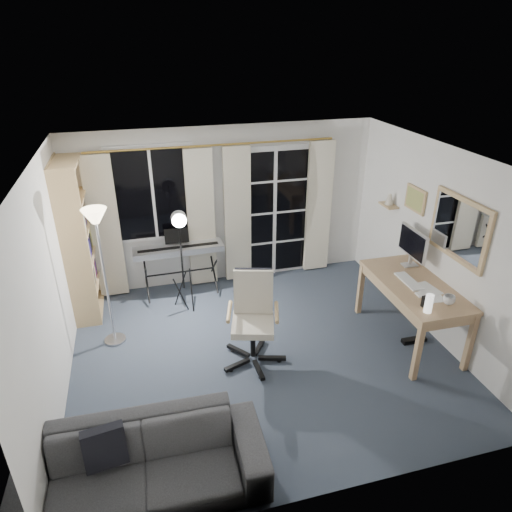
{
  "coord_description": "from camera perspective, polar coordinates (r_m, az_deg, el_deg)",
  "views": [
    {
      "loc": [
        -1.25,
        -4.35,
        3.56
      ],
      "look_at": [
        0.02,
        0.35,
        1.16
      ],
      "focal_mm": 32.0,
      "sensor_mm": 36.0,
      "label": 1
    }
  ],
  "objects": [
    {
      "name": "bookshelf",
      "position": [
        6.54,
        -21.59,
        1.48
      ],
      "size": [
        0.35,
        1.01,
        2.16
      ],
      "rotation": [
        0.0,
        0.0,
        -0.01
      ],
      "color": "tan",
      "rests_on": "floor"
    },
    {
      "name": "framed_print",
      "position": [
        6.32,
        19.31,
        6.71
      ],
      "size": [
        0.03,
        0.42,
        0.32
      ],
      "color": "tan",
      "rests_on": "floor"
    },
    {
      "name": "desk_clutter",
      "position": [
        5.76,
        19.71,
        -6.01
      ],
      "size": [
        0.48,
        0.91,
        1.02
      ],
      "rotation": [
        0.0,
        0.0,
        -0.02
      ],
      "color": "white",
      "rests_on": "desk"
    },
    {
      "name": "floor",
      "position": [
        5.77,
        0.7,
        -11.98
      ],
      "size": [
        4.5,
        4.0,
        0.02
      ],
      "primitive_type": "cube",
      "color": "#323B48",
      "rests_on": "ground"
    },
    {
      "name": "wall_mirror",
      "position": [
        5.67,
        24.04,
        3.11
      ],
      "size": [
        0.04,
        0.94,
        0.74
      ],
      "color": "tan",
      "rests_on": "floor"
    },
    {
      "name": "wall_shelf",
      "position": [
        6.74,
        16.3,
        6.58
      ],
      "size": [
        0.16,
        0.3,
        0.18
      ],
      "color": "tan",
      "rests_on": "floor"
    },
    {
      "name": "mug",
      "position": [
        5.56,
        23.0,
        -4.95
      ],
      "size": [
        0.13,
        0.11,
        0.13
      ],
      "primitive_type": "imported",
      "rotation": [
        0.0,
        0.0,
        -0.02
      ],
      "color": "silver",
      "rests_on": "desk"
    },
    {
      "name": "torchiere_lamp",
      "position": [
        5.52,
        -19.12,
        2.18
      ],
      "size": [
        0.33,
        0.33,
        1.79
      ],
      "rotation": [
        0.0,
        0.0,
        0.16
      ],
      "color": "#B2B2B7",
      "rests_on": "floor"
    },
    {
      "name": "monitor",
      "position": [
        6.18,
        19.0,
        1.41
      ],
      "size": [
        0.2,
        0.58,
        0.51
      ],
      "rotation": [
        0.0,
        0.0,
        -0.02
      ],
      "color": "silver",
      "rests_on": "desk"
    },
    {
      "name": "studio_light",
      "position": [
        6.04,
        -9.51,
        3.1
      ],
      "size": [
        0.27,
        0.3,
        1.52
      ],
      "rotation": [
        0.0,
        0.0,
        -0.02
      ],
      "color": "black",
      "rests_on": "floor"
    },
    {
      "name": "office_chair",
      "position": [
        5.35,
        -0.35,
        -6.7
      ],
      "size": [
        0.77,
        0.77,
        1.11
      ],
      "rotation": [
        0.0,
        0.0,
        -0.28
      ],
      "color": "black",
      "rests_on": "floor"
    },
    {
      "name": "sofa",
      "position": [
        4.23,
        -14.07,
        -23.09
      ],
      "size": [
        2.07,
        0.67,
        0.8
      ],
      "rotation": [
        0.0,
        0.0,
        -0.03
      ],
      "color": "#27282A",
      "rests_on": "floor"
    },
    {
      "name": "desk",
      "position": [
        5.93,
        19.14,
        -4.13
      ],
      "size": [
        0.78,
        1.52,
        0.81
      ],
      "rotation": [
        0.0,
        0.0,
        -0.02
      ],
      "color": "#9F7451",
      "rests_on": "floor"
    },
    {
      "name": "window",
      "position": [
        6.66,
        -12.77,
        7.58
      ],
      "size": [
        1.2,
        0.08,
        1.4
      ],
      "color": "white",
      "rests_on": "floor"
    },
    {
      "name": "french_door",
      "position": [
        7.1,
        2.26,
        5.34
      ],
      "size": [
        1.32,
        0.09,
        2.11
      ],
      "color": "white",
      "rests_on": "floor"
    },
    {
      "name": "curtains",
      "position": [
        6.8,
        -4.7,
        4.9
      ],
      "size": [
        3.6,
        0.07,
        2.13
      ],
      "color": "gold",
      "rests_on": "floor"
    },
    {
      "name": "keyboard_piano",
      "position": [
        6.71,
        -9.67,
        0.72
      ],
      "size": [
        1.3,
        0.64,
        0.94
      ],
      "rotation": [
        0.0,
        0.0,
        0.02
      ],
      "color": "black",
      "rests_on": "floor"
    }
  ]
}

